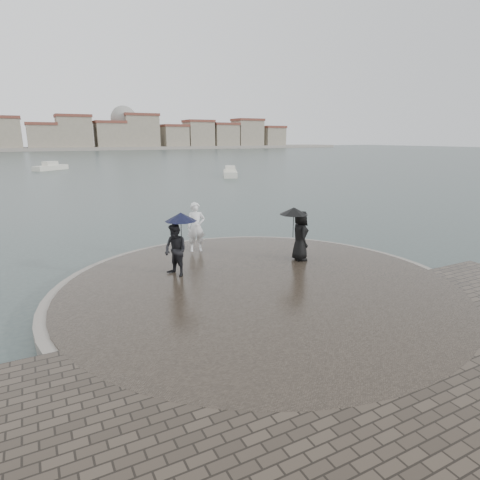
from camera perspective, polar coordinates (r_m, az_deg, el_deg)
ground at (r=9.95m, az=13.34°, el=-14.31°), size 400.00×400.00×0.00m
kerb_ring at (r=12.46m, az=2.79°, el=-7.08°), size 12.50×12.50×0.32m
quay_tip at (r=12.45m, az=2.79°, el=-6.99°), size 11.90×11.90×0.36m
statue at (r=15.73m, az=-6.27°, el=1.86°), size 0.80×0.64×1.93m
visitor_left at (r=12.98m, az=-8.97°, el=-0.26°), size 1.23×1.12×2.04m
visitor_right at (r=14.60m, az=8.36°, el=1.42°), size 1.18×1.13×1.95m
far_skyline at (r=167.19m, az=-28.53°, el=12.99°), size 260.00×20.00×37.00m
boats at (r=57.47m, az=-15.05°, el=9.56°), size 23.75×26.58×1.50m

